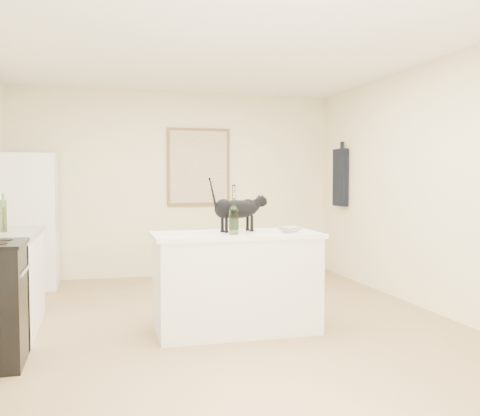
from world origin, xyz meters
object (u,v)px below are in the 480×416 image
object	(u,v)px
black_cat	(236,212)
glass_bowl	(289,230)
fridge	(29,221)
wine_bottle	(234,213)

from	to	relation	value
black_cat	glass_bowl	world-z (taller)	black_cat
fridge	black_cat	world-z (taller)	fridge
glass_bowl	black_cat	bearing A→B (deg)	156.35
black_cat	wine_bottle	size ratio (longest dim) A/B	1.38
fridge	black_cat	xyz separation A→B (m)	(2.07, -2.47, 0.24)
fridge	black_cat	bearing A→B (deg)	-50.00
fridge	black_cat	size ratio (longest dim) A/B	3.21
fridge	glass_bowl	distance (m)	3.67
wine_bottle	fridge	bearing A→B (deg)	126.46
glass_bowl	fridge	bearing A→B (deg)	133.37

